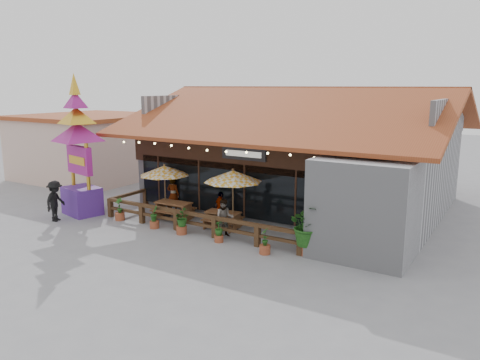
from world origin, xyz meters
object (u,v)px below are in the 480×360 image
Objects in this scene: picnic_table_right at (223,217)px; thai_sign_tower at (78,136)px; umbrella_left at (164,171)px; umbrella_right at (233,176)px; pedestrian at (55,201)px; picnic_table_left at (174,208)px; tropical_plant at (308,226)px.

thai_sign_tower is (-7.05, -1.69, 3.31)m from picnic_table_right.
picnic_table_right is at bearing -2.24° from umbrella_left.
umbrella_left reaches higher than picnic_table_right.
umbrella_right is 1.42× the size of pedestrian.
thai_sign_tower is (-4.32, -1.64, 3.26)m from picnic_table_left.
umbrella_left is at bearing 163.93° from picnic_table_left.
umbrella_left is at bearing -67.85° from pedestrian.
tropical_plant is at bearing -17.08° from umbrella_right.
thai_sign_tower is (-3.68, -1.83, 1.60)m from umbrella_left.
picnic_table_left is at bearing 20.83° from thai_sign_tower.
umbrella_right is at bearing 162.92° from tropical_plant.
picnic_table_right is (3.37, -0.13, -1.71)m from umbrella_left.
picnic_table_right is at bearing -85.08° from pedestrian.
umbrella_left reaches higher than picnic_table_left.
thai_sign_tower reaches higher than pedestrian.
umbrella_left is 1.65× the size of pedestrian.
thai_sign_tower is at bearing -159.17° from picnic_table_left.
umbrella_right is 8.38m from pedestrian.
umbrella_left is at bearing 26.40° from thai_sign_tower.
pedestrian is at bearing -157.37° from umbrella_right.
umbrella_right is 3.69m from picnic_table_left.
picnic_table_right is (-0.49, -0.05, -1.85)m from umbrella_right.
picnic_table_right is at bearing 1.09° from picnic_table_left.
pedestrian reaches higher than picnic_table_right.
umbrella_left is at bearing 177.76° from picnic_table_right.
tropical_plant reaches higher than picnic_table_left.
pedestrian is at bearing -93.31° from thai_sign_tower.
umbrella_left is 3.86m from umbrella_right.
tropical_plant is 1.03× the size of pedestrian.
umbrella_right reaches higher than tropical_plant.
umbrella_right reaches higher than pedestrian.
umbrella_right is 1.38× the size of tropical_plant.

